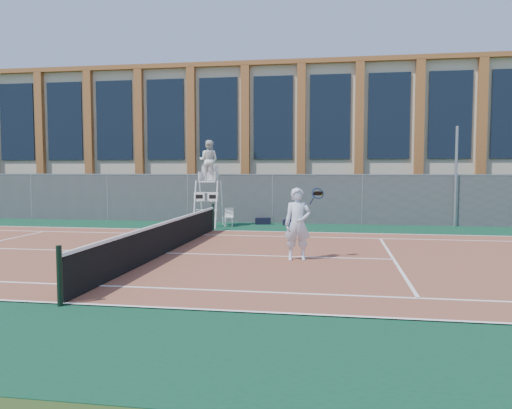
# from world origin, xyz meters

# --- Properties ---
(ground) EXTENTS (120.00, 120.00, 0.00)m
(ground) POSITION_xyz_m (0.00, 0.00, 0.00)
(ground) COLOR #233814
(apron) EXTENTS (36.00, 20.00, 0.01)m
(apron) POSITION_xyz_m (0.00, 1.00, 0.01)
(apron) COLOR #0D3A24
(apron) RESTS_ON ground
(tennis_court) EXTENTS (23.77, 10.97, 0.02)m
(tennis_court) POSITION_xyz_m (0.00, 0.00, 0.02)
(tennis_court) COLOR brown
(tennis_court) RESTS_ON apron
(tennis_net) EXTENTS (0.10, 11.30, 1.10)m
(tennis_net) POSITION_xyz_m (0.00, 0.00, 0.54)
(tennis_net) COLOR black
(tennis_net) RESTS_ON ground
(fence) EXTENTS (40.00, 0.06, 2.20)m
(fence) POSITION_xyz_m (0.00, 8.80, 1.10)
(fence) COLOR #595E60
(fence) RESTS_ON ground
(hedge) EXTENTS (40.00, 1.40, 2.20)m
(hedge) POSITION_xyz_m (0.00, 10.00, 1.10)
(hedge) COLOR black
(hedge) RESTS_ON ground
(building) EXTENTS (45.00, 10.60, 8.22)m
(building) POSITION_xyz_m (0.00, 17.95, 4.15)
(building) COLOR #BEB59D
(building) RESTS_ON ground
(steel_pole) EXTENTS (0.12, 0.12, 4.29)m
(steel_pole) POSITION_xyz_m (9.90, 8.70, 2.15)
(steel_pole) COLOR #9EA0A5
(steel_pole) RESTS_ON ground
(umpire_chair) EXTENTS (1.04, 1.60, 3.73)m
(umpire_chair) POSITION_xyz_m (-0.54, 7.05, 2.73)
(umpire_chair) COLOR white
(umpire_chair) RESTS_ON ground
(plastic_chair) EXTENTS (0.41, 0.41, 0.80)m
(plastic_chair) POSITION_xyz_m (0.31, 7.18, 0.47)
(plastic_chair) COLOR silver
(plastic_chair) RESTS_ON apron
(sports_bag_near) EXTENTS (0.73, 0.42, 0.29)m
(sports_bag_near) POSITION_xyz_m (1.64, 8.19, 0.16)
(sports_bag_near) COLOR black
(sports_bag_near) RESTS_ON apron
(sports_bag_far) EXTENTS (0.68, 0.43, 0.25)m
(sports_bag_far) POSITION_xyz_m (2.90, 7.94, 0.14)
(sports_bag_far) COLOR black
(sports_bag_far) RESTS_ON apron
(tennis_player) EXTENTS (1.09, 0.76, 1.93)m
(tennis_player) POSITION_xyz_m (3.85, -0.46, 1.00)
(tennis_player) COLOR silver
(tennis_player) RESTS_ON tennis_court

